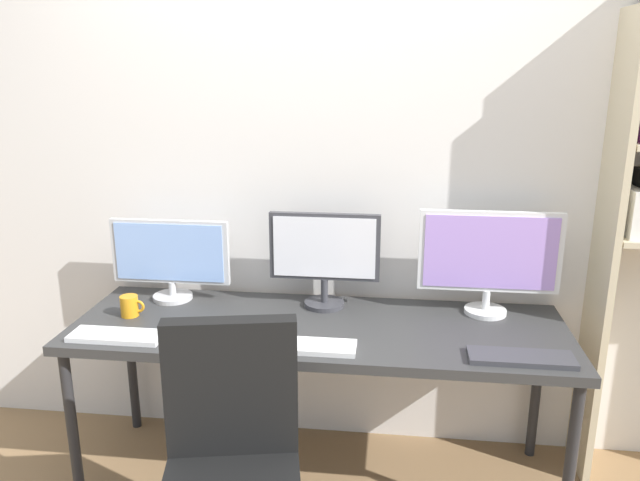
# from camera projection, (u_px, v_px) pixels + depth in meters

# --- Properties ---
(wall_back) EXTENTS (4.45, 0.10, 2.60)m
(wall_back) POSITION_uv_depth(u_px,v_px,m) (330.00, 174.00, 2.80)
(wall_back) COLOR silver
(wall_back) RESTS_ON ground_plane
(desk) EXTENTS (2.05, 0.68, 0.74)m
(desk) POSITION_uv_depth(u_px,v_px,m) (319.00, 336.00, 2.57)
(desk) COLOR #333333
(desk) RESTS_ON ground_plane
(monitor_left) EXTENTS (0.54, 0.18, 0.37)m
(monitor_left) POSITION_uv_depth(u_px,v_px,m) (170.00, 257.00, 2.78)
(monitor_left) COLOR silver
(monitor_left) RESTS_ON desk
(monitor_center) EXTENTS (0.49, 0.18, 0.43)m
(monitor_center) POSITION_uv_depth(u_px,v_px,m) (324.00, 254.00, 2.69)
(monitor_center) COLOR #38383D
(monitor_center) RESTS_ON desk
(monitor_right) EXTENTS (0.60, 0.18, 0.45)m
(monitor_right) POSITION_uv_depth(u_px,v_px,m) (489.00, 257.00, 2.61)
(monitor_right) COLOR silver
(monitor_right) RESTS_ON desk
(keyboard_left) EXTENTS (0.37, 0.13, 0.02)m
(keyboard_left) POSITION_uv_depth(u_px,v_px,m) (117.00, 336.00, 2.42)
(keyboard_left) COLOR silver
(keyboard_left) RESTS_ON desk
(keyboard_center) EXTENTS (0.34, 0.13, 0.02)m
(keyboard_center) POSITION_uv_depth(u_px,v_px,m) (311.00, 346.00, 2.33)
(keyboard_center) COLOR silver
(keyboard_center) RESTS_ON desk
(keyboard_right) EXTENTS (0.38, 0.13, 0.02)m
(keyboard_right) POSITION_uv_depth(u_px,v_px,m) (521.00, 358.00, 2.24)
(keyboard_right) COLOR #38383D
(keyboard_right) RESTS_ON desk
(computer_mouse) EXTENTS (0.06, 0.10, 0.03)m
(computer_mouse) POSITION_uv_depth(u_px,v_px,m) (203.00, 330.00, 2.46)
(computer_mouse) COLOR silver
(computer_mouse) RESTS_ON desk
(coffee_mug) EXTENTS (0.11, 0.08, 0.09)m
(coffee_mug) POSITION_uv_depth(u_px,v_px,m) (130.00, 306.00, 2.63)
(coffee_mug) COLOR orange
(coffee_mug) RESTS_ON desk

